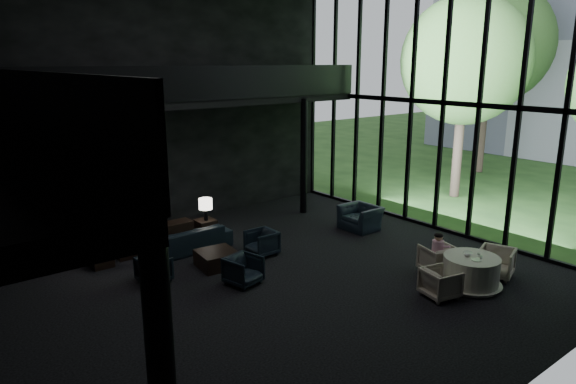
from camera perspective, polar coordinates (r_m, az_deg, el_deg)
floor at (r=12.55m, az=-3.31°, el=-10.25°), size 14.00×12.00×0.02m
wall_back at (r=16.74m, az=-15.66°, el=9.63°), size 14.00×0.04×8.00m
wall_front at (r=7.46m, az=23.99°, el=3.71°), size 14.00×0.04×8.00m
curtain_wall at (r=16.47m, az=16.90°, el=9.48°), size 0.20×12.00×8.00m
mezzanine_back at (r=16.27m, az=-10.96°, el=9.78°), size 12.00×2.00×0.25m
railing_back at (r=15.35m, az=-9.29°, el=11.84°), size 12.00×0.06×1.00m
column_ne at (r=17.82m, az=1.76°, el=3.91°), size 0.24×0.24×4.00m
tree_near at (r=20.90m, az=19.08°, el=13.61°), size 4.80×4.80×7.65m
tree_far at (r=26.22m, az=21.56°, el=15.04°), size 5.60×5.60×8.80m
console at (r=15.03m, az=-14.59°, el=-5.02°), size 2.25×0.51×0.72m
bronze_urn at (r=14.65m, az=-14.63°, el=-1.64°), size 0.74×0.74×1.38m
side_table_left at (r=14.33m, az=-20.06°, el=-6.70°), size 0.53×0.53×0.58m
table_lamp_left at (r=14.09m, az=-20.36°, el=-3.64°), size 0.42×0.42×0.71m
side_table_right at (r=15.67m, az=-9.16°, el=-4.13°), size 0.56×0.56×0.61m
table_lamp_right at (r=15.38m, az=-9.15°, el=-1.41°), size 0.40×0.40×0.67m
sofa at (r=14.76m, az=-10.83°, el=-4.56°), size 2.59×0.82×1.01m
lounge_armchair_west at (r=12.98m, az=-14.67°, el=-8.27°), size 0.67×0.70×0.66m
lounge_armchair_east at (r=14.25m, az=-2.93°, el=-5.52°), size 0.71×0.75×0.77m
lounge_armchair_south at (r=12.48m, az=-4.98°, el=-8.53°), size 0.88×0.84×0.76m
window_armchair at (r=16.48m, az=8.08°, el=-2.24°), size 0.85×1.29×1.11m
coffee_table at (r=13.63m, az=-7.89°, el=-7.37°), size 1.05×1.05×0.42m
dining_table at (r=13.06m, az=19.62°, el=-8.53°), size 1.48×1.48×0.75m
dining_chair_north at (r=13.58m, az=16.37°, el=-6.99°), size 0.99×0.96×0.83m
dining_chair_east at (r=13.84m, az=22.14°, el=-7.04°), size 1.00×1.03×0.85m
dining_chair_west at (r=12.29m, az=16.59°, el=-9.59°), size 0.80×0.83×0.72m
child at (r=13.43m, az=16.33°, el=-5.64°), size 0.30×0.30×0.63m
plate_a at (r=12.73m, az=20.21°, el=-7.11°), size 0.29×0.29×0.01m
plate_b at (r=13.15m, az=19.35°, el=-6.33°), size 0.25×0.25×0.01m
saucer at (r=13.03m, az=20.47°, el=-6.64°), size 0.17×0.17×0.01m
coffee_cup at (r=13.08m, az=20.45°, el=-6.40°), size 0.09×0.09×0.05m
cereal_bowl at (r=12.90m, az=19.32°, el=-6.59°), size 0.16×0.16×0.08m
cream_pot at (r=12.86m, az=20.68°, el=-6.82°), size 0.07×0.07×0.07m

